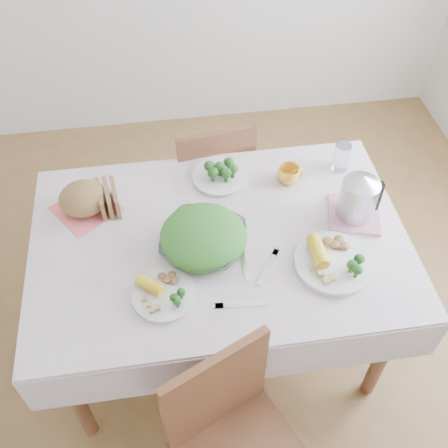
{
  "coord_description": "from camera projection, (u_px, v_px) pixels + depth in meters",
  "views": [
    {
      "loc": [
        -0.18,
        -1.33,
        2.37
      ],
      "look_at": [
        0.02,
        0.02,
        0.82
      ],
      "focal_mm": 42.0,
      "sensor_mm": 36.0,
      "label": 1
    }
  ],
  "objects": [
    {
      "name": "floor",
      "position": [
        221.0,
        334.0,
        2.66
      ],
      "size": [
        3.6,
        3.6,
        0.0
      ],
      "primitive_type": "plane",
      "color": "olive",
      "rests_on": "ground"
    },
    {
      "name": "dining_table",
      "position": [
        220.0,
        292.0,
        2.38
      ],
      "size": [
        1.4,
        0.9,
        0.75
      ],
      "primitive_type": "cube",
      "color": "brown",
      "rests_on": "floor"
    },
    {
      "name": "tablecloth",
      "position": [
        220.0,
        239.0,
        2.1
      ],
      "size": [
        1.5,
        1.0,
        0.01
      ],
      "primitive_type": "cube",
      "color": "silver",
      "rests_on": "dining_table"
    },
    {
      "name": "chair_far",
      "position": [
        208.0,
        174.0,
        2.77
      ],
      "size": [
        0.45,
        0.45,
        0.88
      ],
      "primitive_type": "cube",
      "rotation": [
        0.0,
        0.0,
        3.29
      ],
      "color": "brown",
      "rests_on": "floor"
    },
    {
      "name": "salad_bowl",
      "position": [
        204.0,
        241.0,
        2.03
      ],
      "size": [
        0.42,
        0.42,
        0.08
      ],
      "primitive_type": "imported",
      "rotation": [
        0.0,
        0.0,
        -0.43
      ],
      "color": "white",
      "rests_on": "tablecloth"
    },
    {
      "name": "dinner_plate_left",
      "position": [
        164.0,
        295.0,
        1.9
      ],
      "size": [
        0.32,
        0.32,
        0.02
      ],
      "primitive_type": "cylinder",
      "rotation": [
        0.0,
        0.0,
        0.51
      ],
      "color": "white",
      "rests_on": "tablecloth"
    },
    {
      "name": "dinner_plate_right",
      "position": [
        333.0,
        263.0,
        1.99
      ],
      "size": [
        0.38,
        0.38,
        0.03
      ],
      "primitive_type": "cylinder",
      "rotation": [
        0.0,
        0.0,
        -0.32
      ],
      "color": "white",
      "rests_on": "tablecloth"
    },
    {
      "name": "broccoli_plate",
      "position": [
        220.0,
        177.0,
        2.31
      ],
      "size": [
        0.26,
        0.26,
        0.02
      ],
      "primitive_type": "cylinder",
      "rotation": [
        0.0,
        0.0,
        0.06
      ],
      "color": "beige",
      "rests_on": "tablecloth"
    },
    {
      "name": "napkin",
      "position": [
        86.0,
        209.0,
        2.19
      ],
      "size": [
        0.32,
        0.32,
        0.0
      ],
      "primitive_type": "cube",
      "rotation": [
        0.0,
        0.0,
        0.62
      ],
      "color": "#FB6869",
      "rests_on": "tablecloth"
    },
    {
      "name": "bread_loaf",
      "position": [
        84.0,
        199.0,
        2.15
      ],
      "size": [
        0.22,
        0.21,
        0.12
      ],
      "primitive_type": "ellipsoid",
      "rotation": [
        0.0,
        0.0,
        -0.11
      ],
      "color": "brown",
      "rests_on": "napkin"
    },
    {
      "name": "yellow_mug",
      "position": [
        289.0,
        175.0,
        2.28
      ],
      "size": [
        0.1,
        0.1,
        0.08
      ],
      "primitive_type": "imported",
      "rotation": [
        0.0,
        0.0,
        0.01
      ],
      "color": "yellow",
      "rests_on": "tablecloth"
    },
    {
      "name": "glass_tumbler",
      "position": [
        341.0,
        157.0,
        2.31
      ],
      "size": [
        0.09,
        0.09,
        0.13
      ],
      "primitive_type": "cylinder",
      "rotation": [
        0.0,
        0.0,
        -0.3
      ],
      "color": "white",
      "rests_on": "tablecloth"
    },
    {
      "name": "pink_tray",
      "position": [
        354.0,
        214.0,
        2.16
      ],
      "size": [
        0.26,
        0.26,
        0.02
      ],
      "primitive_type": "cube",
      "rotation": [
        0.0,
        0.0,
        -0.27
      ],
      "color": "pink",
      "rests_on": "tablecloth"
    },
    {
      "name": "electric_kettle",
      "position": [
        359.0,
        195.0,
        2.08
      ],
      "size": [
        0.16,
        0.16,
        0.21
      ],
      "primitive_type": "cylinder",
      "rotation": [
        0.0,
        0.0,
        0.09
      ],
      "color": "#B2B5BA",
      "rests_on": "pink_tray"
    },
    {
      "name": "fork_left",
      "position": [
        244.0,
        263.0,
        2.01
      ],
      "size": [
        0.02,
        0.16,
        0.0
      ],
      "primitive_type": "cube",
      "rotation": [
        0.0,
        0.0,
        0.01
      ],
      "color": "silver",
      "rests_on": "tablecloth"
    },
    {
      "name": "fork_right",
      "position": [
        268.0,
        267.0,
        1.99
      ],
      "size": [
        0.12,
        0.17,
        0.0
      ],
      "primitive_type": "cube",
      "rotation": [
        0.0,
        0.0,
        -0.59
      ],
      "color": "silver",
      "rests_on": "tablecloth"
    },
    {
      "name": "knife",
      "position": [
        243.0,
        304.0,
        1.88
      ],
      "size": [
        0.2,
        0.04,
        0.0
      ],
      "primitive_type": "cube",
      "rotation": [
        0.0,
        0.0,
        1.49
      ],
      "color": "silver",
      "rests_on": "tablecloth"
    }
  ]
}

